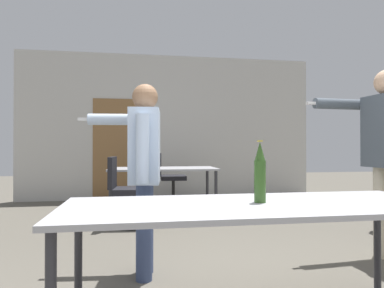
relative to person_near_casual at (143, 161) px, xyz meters
name	(u,v)px	position (x,y,z in m)	size (l,w,h in m)	color
back_wall	(168,128)	(0.60, 4.28, 0.52)	(6.08, 0.12, 2.98)	beige
conference_table_near	(256,213)	(0.65, -0.91, -0.28)	(2.26, 0.84, 0.73)	#A8A8AD
conference_table_far	(163,172)	(0.36, 2.64, -0.29)	(1.72, 0.78, 0.73)	#A8A8AD
person_near_casual	(143,161)	(0.00, 0.00, 0.00)	(0.73, 0.67, 1.59)	#3D4C75
office_chair_side_rolled	(169,180)	(0.54, 3.53, -0.50)	(0.56, 0.52, 0.96)	black
office_chair_mid_tucked	(126,194)	(-0.20, 1.83, -0.51)	(0.57, 0.52, 0.94)	black
beer_bottle	(260,173)	(0.68, -0.89, -0.05)	(0.07, 0.07, 0.37)	#2D511E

